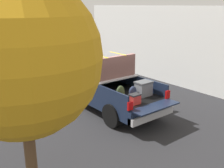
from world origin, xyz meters
The scene contains 4 objects.
ground_plane centered at (0.00, 0.00, 0.00)m, with size 40.00×40.00×0.00m, color #262628.
pickup_truck centered at (0.35, 0.00, 0.96)m, with size 6.05×2.06×2.23m.
building_facade centered at (1.48, -4.89, 1.99)m, with size 11.69×0.36×3.99m, color white.
tree_background centered at (-3.93, 4.58, 3.20)m, with size 2.76×2.76×4.59m.
Camera 1 is at (-8.29, 6.09, 4.06)m, focal length 42.59 mm.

